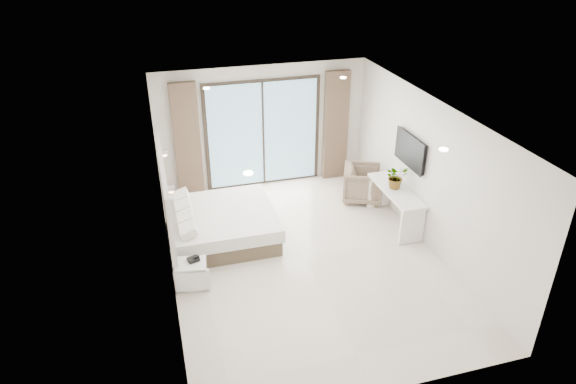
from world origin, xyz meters
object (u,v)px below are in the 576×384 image
Objects in this scene: armchair at (363,182)px; nightstand at (191,274)px; console_desk at (395,199)px; bed at (220,225)px.

nightstand is at bearing 140.90° from armchair.
console_desk is at bearing -146.60° from armchair.
nightstand is (-0.69, -1.31, -0.06)m from bed.
nightstand is 4.16m from console_desk.
armchair reaches higher than console_desk.
bed is 1.23× the size of console_desk.
armchair is at bearing 36.07° from nightstand.
bed is 3.55× the size of nightstand.
armchair is (3.17, 0.68, 0.12)m from bed.
bed is 3.25m from armchair.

